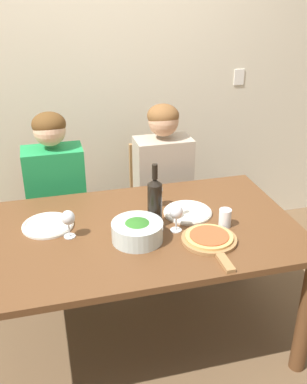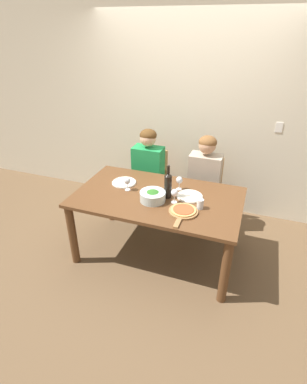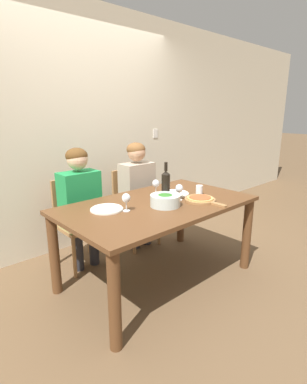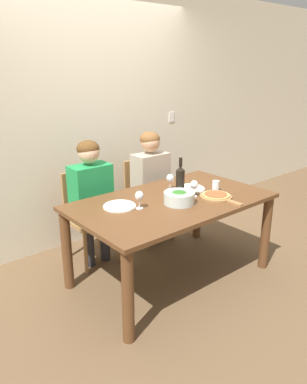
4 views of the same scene
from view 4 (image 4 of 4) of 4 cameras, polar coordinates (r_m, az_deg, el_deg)
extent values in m
plane|color=brown|center=(3.57, 2.61, -12.67)|extent=(40.00, 40.00, 0.00)
cube|color=beige|center=(4.08, -9.20, 11.35)|extent=(10.00, 0.05, 2.70)
cube|color=white|center=(4.73, 2.76, 11.34)|extent=(0.08, 0.01, 0.12)
cube|color=brown|center=(3.25, 2.80, -1.46)|extent=(1.73, 1.01, 0.04)
cylinder|color=brown|center=(2.66, -3.92, -15.66)|extent=(0.09, 0.09, 0.72)
cylinder|color=brown|center=(3.71, 16.71, -5.96)|extent=(0.09, 0.09, 0.72)
cylinder|color=brown|center=(3.32, -13.07, -8.62)|extent=(0.09, 0.09, 0.72)
cylinder|color=brown|center=(4.21, 6.72, -2.25)|extent=(0.09, 0.09, 0.72)
cube|color=#9E7042|center=(3.71, -9.42, -4.22)|extent=(0.42, 0.42, 0.04)
cube|color=#9E7042|center=(3.79, -11.12, 0.01)|extent=(0.38, 0.03, 0.44)
cylinder|color=#9E7042|center=(3.57, -10.29, -9.19)|extent=(0.04, 0.04, 0.41)
cylinder|color=#9E7042|center=(3.75, -5.22, -7.54)|extent=(0.04, 0.04, 0.41)
cylinder|color=#9E7042|center=(3.88, -13.12, -7.06)|extent=(0.04, 0.04, 0.41)
cylinder|color=#9E7042|center=(4.04, -8.32, -5.65)|extent=(0.04, 0.04, 0.41)
cube|color=#9E7042|center=(4.10, -0.63, -1.71)|extent=(0.42, 0.42, 0.04)
cube|color=#9E7042|center=(4.17, -2.34, 2.09)|extent=(0.38, 0.03, 0.44)
cylinder|color=#9E7042|center=(3.94, -1.01, -6.12)|extent=(0.04, 0.04, 0.41)
cylinder|color=#9E7042|center=(4.16, 3.07, -4.70)|extent=(0.04, 0.04, 0.41)
cylinder|color=#9E7042|center=(4.21, -4.27, -4.43)|extent=(0.04, 0.04, 0.41)
cylinder|color=#9E7042|center=(4.43, -0.27, -3.19)|extent=(0.04, 0.04, 0.41)
cylinder|color=#28282D|center=(3.69, -9.81, -7.87)|extent=(0.10, 0.10, 0.45)
cylinder|color=#28282D|center=(3.78, -7.44, -7.13)|extent=(0.10, 0.10, 0.45)
cube|color=#1E8C47|center=(3.59, -9.50, -0.09)|extent=(0.38, 0.22, 0.54)
cylinder|color=#1E8C47|center=(3.35, -10.15, -4.25)|extent=(0.07, 0.31, 0.14)
cylinder|color=#1E8C47|center=(3.55, -4.57, -2.68)|extent=(0.07, 0.31, 0.14)
sphere|color=#DBAD89|center=(3.49, -9.84, 5.98)|extent=(0.20, 0.20, 0.20)
ellipsoid|color=#563819|center=(3.49, -9.96, 6.56)|extent=(0.21, 0.21, 0.15)
cylinder|color=#28282D|center=(4.06, -0.89, -5.01)|extent=(0.10, 0.10, 0.45)
cylinder|color=#28282D|center=(4.17, 1.04, -4.36)|extent=(0.10, 0.10, 0.45)
cube|color=tan|center=(3.99, -0.46, 2.09)|extent=(0.38, 0.22, 0.54)
cylinder|color=tan|center=(3.74, -0.44, -1.49)|extent=(0.07, 0.31, 0.14)
cylinder|color=tan|center=(3.99, 4.00, -0.21)|extent=(0.07, 0.31, 0.14)
sphere|color=tan|center=(3.90, -0.48, 7.59)|extent=(0.20, 0.20, 0.20)
ellipsoid|color=brown|center=(3.90, -0.58, 8.11)|extent=(0.21, 0.21, 0.15)
cylinder|color=black|center=(3.28, 4.07, 1.29)|extent=(0.08, 0.08, 0.24)
cone|color=black|center=(3.24, 4.13, 3.59)|extent=(0.08, 0.08, 0.03)
cylinder|color=black|center=(3.23, 4.15, 4.55)|extent=(0.03, 0.03, 0.08)
cylinder|color=silver|center=(3.14, 3.92, -0.89)|extent=(0.26, 0.26, 0.10)
ellipsoid|color=#2D6B23|center=(3.14, 3.92, -0.81)|extent=(0.21, 0.21, 0.11)
cylinder|color=silver|center=(3.08, -5.19, -2.19)|extent=(0.27, 0.27, 0.01)
torus|color=silver|center=(3.08, -5.19, -2.09)|extent=(0.27, 0.27, 0.02)
cylinder|color=silver|center=(3.51, 5.64, 0.46)|extent=(0.27, 0.27, 0.01)
torus|color=silver|center=(3.51, 5.64, 0.55)|extent=(0.27, 0.27, 0.02)
cylinder|color=#9E7042|center=(3.33, 9.46, -0.70)|extent=(0.28, 0.28, 0.02)
cube|color=#9E7042|center=(3.20, 12.29, -1.66)|extent=(0.04, 0.14, 0.02)
cylinder|color=tan|center=(3.32, 9.47, -0.46)|extent=(0.24, 0.24, 0.01)
cylinder|color=#AD4C28|center=(3.32, 9.48, -0.33)|extent=(0.20, 0.20, 0.01)
cylinder|color=silver|center=(3.04, -2.14, -2.50)|extent=(0.06, 0.06, 0.01)
cylinder|color=silver|center=(3.02, -2.15, -1.78)|extent=(0.01, 0.01, 0.07)
ellipsoid|color=silver|center=(3.00, -2.17, -0.55)|extent=(0.07, 0.07, 0.08)
ellipsoid|color=maroon|center=(3.00, -2.16, -0.77)|extent=(0.06, 0.06, 0.03)
cylinder|color=silver|center=(3.50, 2.53, 0.41)|extent=(0.06, 0.06, 0.01)
cylinder|color=silver|center=(3.48, 2.54, 1.04)|extent=(0.01, 0.01, 0.07)
ellipsoid|color=silver|center=(3.46, 2.55, 2.12)|extent=(0.07, 0.07, 0.08)
ellipsoid|color=maroon|center=(3.47, 2.55, 1.93)|extent=(0.06, 0.06, 0.03)
cylinder|color=silver|center=(3.33, 6.15, -0.67)|extent=(0.06, 0.06, 0.01)
cylinder|color=silver|center=(3.31, 6.18, -0.01)|extent=(0.01, 0.01, 0.07)
ellipsoid|color=silver|center=(3.29, 6.22, 1.13)|extent=(0.07, 0.07, 0.08)
ellipsoid|color=maroon|center=(3.29, 6.21, 0.92)|extent=(0.06, 0.06, 0.03)
cylinder|color=silver|center=(3.48, 9.47, 0.90)|extent=(0.07, 0.07, 0.10)
camera|label=1|loc=(1.66, 44.58, 17.68)|focal=42.00mm
camera|label=2|loc=(3.00, 60.25, 18.68)|focal=28.00mm
camera|label=3|loc=(0.59, -0.38, -13.42)|focal=28.00mm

